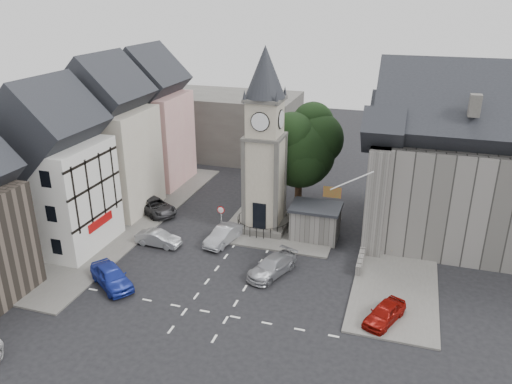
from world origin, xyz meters
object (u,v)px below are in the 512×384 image
(clock_tower, at_px, (265,143))
(stone_shelter, at_px, (315,222))
(pedestrian, at_px, (393,246))
(car_east_red, at_px, (385,313))
(car_west_blue, at_px, (111,276))

(clock_tower, distance_m, stone_shelter, 8.15)
(pedestrian, bearing_deg, clock_tower, -28.23)
(car_east_red, xyz_separation_m, pedestrian, (0.00, 9.20, 0.29))
(clock_tower, distance_m, car_west_blue, 16.59)
(clock_tower, height_order, car_west_blue, clock_tower)
(stone_shelter, xyz_separation_m, car_west_blue, (-12.77, -12.08, -0.76))
(clock_tower, height_order, stone_shelter, clock_tower)
(stone_shelter, bearing_deg, clock_tower, 174.16)
(clock_tower, relative_size, pedestrian, 8.61)
(clock_tower, bearing_deg, car_east_red, -43.70)
(stone_shelter, relative_size, pedestrian, 2.28)
(stone_shelter, distance_m, car_west_blue, 17.59)
(clock_tower, distance_m, pedestrian, 13.67)
(pedestrian, bearing_deg, stone_shelter, -30.36)
(car_east_red, distance_m, pedestrian, 9.20)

